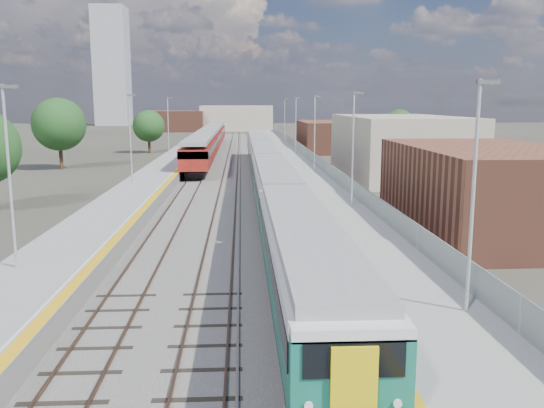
{
  "coord_description": "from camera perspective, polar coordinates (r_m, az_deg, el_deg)",
  "views": [
    {
      "loc": [
        -0.78,
        -15.73,
        7.79
      ],
      "look_at": [
        0.92,
        15.92,
        2.2
      ],
      "focal_mm": 38.0,
      "sensor_mm": 36.0,
      "label": 1
    }
  ],
  "objects": [
    {
      "name": "ground",
      "position": [
        66.19,
        -2.38,
        3.23
      ],
      "size": [
        320.0,
        320.0,
        0.0
      ],
      "primitive_type": "plane",
      "color": "#47443A",
      "rests_on": "ground"
    },
    {
      "name": "tracks",
      "position": [
        70.33,
        -3.77,
        3.71
      ],
      "size": [
        8.96,
        160.0,
        0.17
      ],
      "color": "#4C3323",
      "rests_on": "ground"
    },
    {
      "name": "red_train",
      "position": [
        87.49,
        -6.19,
        6.33
      ],
      "size": [
        3.05,
        61.77,
        3.85
      ],
      "color": "black",
      "rests_on": "ground"
    },
    {
      "name": "buildings",
      "position": [
        155.32,
        -9.65,
        10.94
      ],
      "size": [
        72.0,
        185.5,
        40.0
      ],
      "color": "brown",
      "rests_on": "ground"
    },
    {
      "name": "tree_d",
      "position": [
        88.01,
        12.44,
        7.5
      ],
      "size": [
        5.04,
        5.04,
        6.83
      ],
      "color": "#382619",
      "rests_on": "ground"
    },
    {
      "name": "ballast_bed",
      "position": [
        68.68,
        -4.28,
        3.49
      ],
      "size": [
        10.5,
        155.0,
        0.06
      ],
      "primitive_type": "cube",
      "color": "#565451",
      "rests_on": "ground"
    },
    {
      "name": "platform_left",
      "position": [
        69.1,
        -9.95,
        3.81
      ],
      "size": [
        4.3,
        155.0,
        8.52
      ],
      "color": "slate",
      "rests_on": "ground"
    },
    {
      "name": "green_train",
      "position": [
        48.84,
        -0.37,
        3.29
      ],
      "size": [
        2.69,
        74.98,
        2.96
      ],
      "color": "black",
      "rests_on": "ground"
    },
    {
      "name": "platform_right",
      "position": [
        68.87,
        2.0,
        3.95
      ],
      "size": [
        4.7,
        155.0,
        8.52
      ],
      "color": "slate",
      "rests_on": "ground"
    },
    {
      "name": "tree_b",
      "position": [
        72.45,
        -20.36,
        7.41
      ],
      "size": [
        6.2,
        6.2,
        8.4
      ],
      "color": "#382619",
      "rests_on": "ground"
    },
    {
      "name": "tree_c",
      "position": [
        92.4,
        -12.13,
        7.56
      ],
      "size": [
        4.94,
        4.94,
        6.69
      ],
      "color": "#382619",
      "rests_on": "ground"
    }
  ]
}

